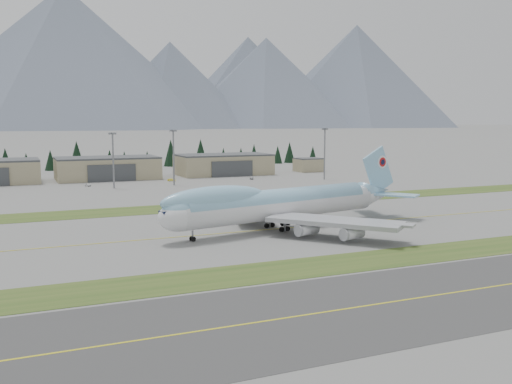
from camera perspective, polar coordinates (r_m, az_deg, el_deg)
name	(u,v)px	position (r m, az deg, el deg)	size (l,w,h in m)	color
ground	(259,230)	(147.30, 0.31, -3.86)	(7000.00, 7000.00, 0.00)	slate
grass_strip_near	(336,264)	(114.33, 8.02, -7.15)	(400.00, 14.00, 0.08)	#324F1C
grass_strip_far	(204,207)	(188.80, -5.18, -1.46)	(400.00, 18.00, 0.08)	#324F1C
asphalt_taxiway	(415,299)	(95.46, 15.64, -10.23)	(400.00, 32.00, 0.04)	#3C3C3C
taxiway_line_main	(259,230)	(147.30, 0.31, -3.86)	(400.00, 0.40, 0.02)	gold
taxiway_line_near	(415,299)	(95.46, 15.64, -10.23)	(400.00, 0.40, 0.02)	gold
boeing_747_freighter	(280,203)	(147.91, 2.37, -1.13)	(79.22, 66.58, 20.79)	white
hangar_center	(107,168)	(286.53, -14.63, 2.34)	(48.00, 26.60, 10.80)	#9A906C
hangar_right	(223,164)	(301.42, -3.28, 2.78)	(48.00, 26.60, 10.80)	#9A906C
control_shed	(309,165)	(320.40, 5.28, 2.73)	(14.00, 12.00, 7.60)	#9A906C
floodlight_masts	(142,148)	(247.48, -11.31, 4.34)	(181.35, 8.32, 24.66)	slate
service_vehicle_a	(88,186)	(257.12, -16.46, 0.55)	(1.32, 3.28, 1.12)	silver
service_vehicle_b	(171,181)	(270.78, -8.45, 1.08)	(1.34, 3.82, 1.26)	yellow
service_vehicle_c	(252,179)	(276.49, -0.44, 1.28)	(1.79, 4.41, 1.28)	#A5A5AA
conifer_belt	(112,157)	(349.16, -14.22, 3.44)	(271.10, 16.51, 16.89)	black
mountain_ridge_front	(7,66)	(2319.88, -23.65, 11.48)	(4291.30, 1219.36, 528.01)	#495561
mountain_ridge_rear	(25,75)	(3041.92, -22.06, 10.80)	(4422.49, 1070.79, 535.39)	#495561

